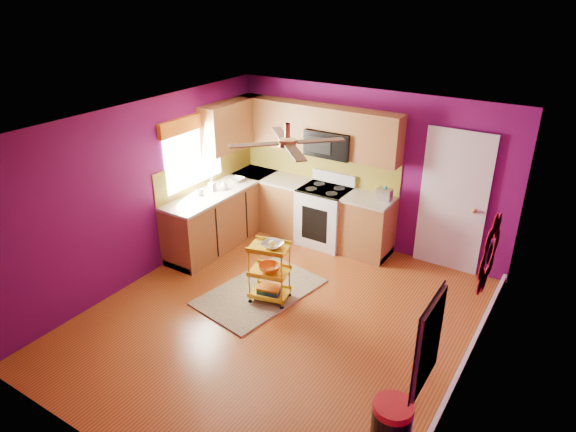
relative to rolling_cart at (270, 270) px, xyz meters
The scene contains 17 objects.
ground 0.66m from the rolling_cart, 41.91° to the right, with size 5.00×5.00×0.00m, color brown.
room_envelope 1.26m from the rolling_cart, 39.79° to the right, with size 4.54×5.04×2.52m.
lower_cabinets 1.81m from the rolling_cart, 123.58° to the left, with size 2.81×2.31×0.94m.
electric_range 1.87m from the rolling_cart, 96.24° to the left, with size 0.76×0.66×1.13m.
upper_cabinetry 2.46m from the rolling_cart, 115.70° to the left, with size 2.80×2.30×1.26m.
left_window 2.38m from the rolling_cart, 158.45° to the left, with size 0.08×1.35×1.08m.
panel_door 2.80m from the rolling_cart, 51.79° to the left, with size 0.95×0.11×2.15m.
right_wall_art 2.83m from the rolling_cart, 14.17° to the right, with size 0.04×2.74×1.04m.
ceiling_fan 1.86m from the rolling_cart, 17.75° to the right, with size 1.01×1.01×0.26m.
shag_rug 0.51m from the rolling_cart, 162.40° to the left, with size 1.05×1.71×0.02m, color #302010.
rolling_cart is the anchor object (origin of this frame).
teal_kettle 2.17m from the rolling_cart, 69.29° to the left, with size 0.18×0.18×0.21m.
toaster 2.15m from the rolling_cart, 68.94° to the left, with size 0.22×0.15×0.18m, color beige.
soap_bottle_a 1.94m from the rolling_cart, 152.76° to the left, with size 0.09×0.10×0.21m, color #EA3F72.
soap_bottle_b 1.90m from the rolling_cart, 147.33° to the left, with size 0.12×0.12×0.15m, color white.
counter_dish 2.16m from the rolling_cart, 138.97° to the left, with size 0.24×0.24×0.06m, color white.
counter_cup 1.87m from the rolling_cart, 160.50° to the left, with size 0.13×0.13×0.10m, color white.
Camera 1 is at (2.96, -4.45, 3.94)m, focal length 32.00 mm.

